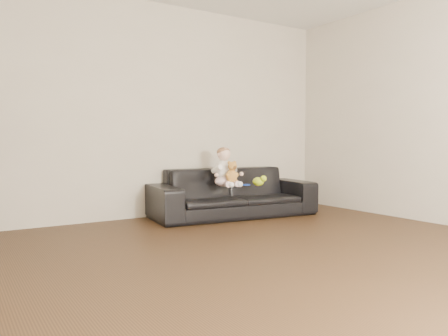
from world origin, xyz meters
TOP-DOWN VIEW (x-y plane):
  - floor at (0.00, 0.00)m, footprint 5.50×5.50m
  - wall_back at (0.00, 2.75)m, footprint 5.00×0.00m
  - sofa at (0.85, 2.25)m, footprint 2.09×1.02m
  - baby at (0.65, 2.14)m, footprint 0.35×0.42m
  - teddy_bear at (0.66, 2.00)m, footprint 0.17×0.17m
  - toy_green at (1.03, 1.97)m, footprint 0.18×0.19m
  - toy_rattle at (1.02, 1.97)m, footprint 0.09×0.09m
  - toy_blue_disc at (0.95, 2.11)m, footprint 0.12×0.12m

SIDE VIEW (x-z plane):
  - floor at x=0.00m, z-range 0.00..0.00m
  - sofa at x=0.85m, z-range 0.00..0.59m
  - toy_blue_disc at x=0.95m, z-range 0.39..0.40m
  - toy_rattle at x=1.02m, z-range 0.39..0.46m
  - toy_green at x=1.03m, z-range 0.39..0.49m
  - teddy_bear at x=0.66m, z-range 0.44..0.69m
  - baby at x=0.65m, z-range 0.36..0.83m
  - wall_back at x=0.00m, z-range -1.20..3.80m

